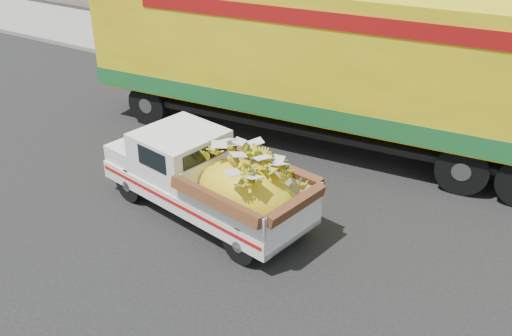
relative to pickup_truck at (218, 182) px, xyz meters
The scene contains 5 objects.
ground 2.36m from the pickup_truck, 167.16° to the right, with size 100.00×100.00×0.00m, color black.
curb 7.07m from the pickup_truck, 107.85° to the left, with size 60.00×0.25×0.15m, color gray.
sidewalk 9.09m from the pickup_truck, 103.77° to the left, with size 60.00×4.00×0.14m, color gray.
pickup_truck is the anchor object (origin of this frame).
semi_trailer 4.44m from the pickup_truck, 87.86° to the left, with size 12.04×3.60×3.80m.
Camera 1 is at (7.77, -7.08, 6.19)m, focal length 40.00 mm.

